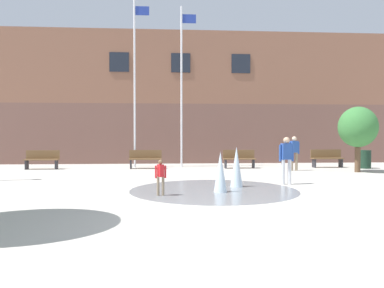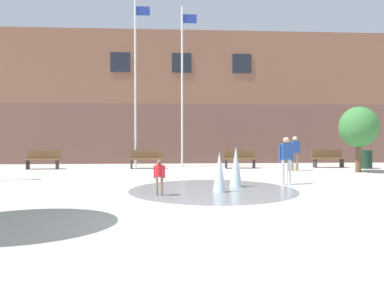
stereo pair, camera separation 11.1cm
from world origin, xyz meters
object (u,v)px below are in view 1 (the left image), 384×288
at_px(park_bench_under_right_flagpole, 239,159).
at_px(street_tree_near_building, 358,127).
at_px(flagpole_left, 135,78).
at_px(park_bench_far_left, 42,159).
at_px(teen_by_trashcan, 294,151).
at_px(park_bench_near_trashcan, 327,158).
at_px(adult_in_red, 286,157).
at_px(park_bench_left_of_flagpoles, 145,159).
at_px(child_with_pink_shirt, 161,175).
at_px(flagpole_right, 182,82).
at_px(trash_can, 365,159).

distance_m(park_bench_under_right_flagpole, street_tree_near_building, 5.62).
bearing_deg(flagpole_left, park_bench_far_left, -170.61).
relative_size(teen_by_trashcan, street_tree_near_building, 0.55).
height_order(park_bench_near_trashcan, teen_by_trashcan, teen_by_trashcan).
bearing_deg(flagpole_left, adult_in_red, -51.55).
relative_size(park_bench_near_trashcan, street_tree_near_building, 0.55).
distance_m(park_bench_far_left, park_bench_near_trashcan, 14.20).
relative_size(park_bench_left_of_flagpoles, park_bench_under_right_flagpole, 1.00).
distance_m(adult_in_red, flagpole_left, 9.68).
xyz_separation_m(teen_by_trashcan, adult_in_red, (-1.92, -4.73, 0.00)).
bearing_deg(child_with_pink_shirt, adult_in_red, -88.98).
distance_m(park_bench_near_trashcan, flagpole_right, 8.37).
bearing_deg(park_bench_left_of_flagpoles, child_with_pink_shirt, -84.03).
bearing_deg(teen_by_trashcan, park_bench_under_right_flagpole, -49.97).
bearing_deg(flagpole_right, park_bench_near_trashcan, -5.90).
distance_m(park_bench_left_of_flagpoles, flagpole_left, 4.17).
height_order(park_bench_left_of_flagpoles, trash_can, park_bench_left_of_flagpoles).
bearing_deg(child_with_pink_shirt, flagpole_right, -31.02).
relative_size(child_with_pink_shirt, flagpole_left, 0.11).
relative_size(park_bench_near_trashcan, trash_can, 1.78).
distance_m(park_bench_left_of_flagpoles, adult_in_red, 8.08).
bearing_deg(park_bench_far_left, adult_in_red, -32.17).
relative_size(park_bench_far_left, teen_by_trashcan, 1.01).
height_order(flagpole_left, street_tree_near_building, flagpole_left).
distance_m(park_bench_far_left, trash_can, 15.86).
relative_size(park_bench_far_left, flagpole_right, 0.19).
bearing_deg(street_tree_near_building, park_bench_far_left, 170.38).
bearing_deg(teen_by_trashcan, park_bench_near_trashcan, -163.22).
xyz_separation_m(park_bench_under_right_flagpole, adult_in_red, (0.37, -6.18, 0.45)).
bearing_deg(child_with_pink_shirt, flagpole_left, -15.99).
bearing_deg(park_bench_near_trashcan, flagpole_left, 175.54).
relative_size(park_bench_near_trashcan, child_with_pink_shirt, 1.62).
distance_m(park_bench_far_left, park_bench_left_of_flagpoles, 4.98).
xyz_separation_m(park_bench_under_right_flagpole, park_bench_near_trashcan, (4.55, 0.09, 0.00)).
relative_size(flagpole_left, flagpole_right, 1.04).
distance_m(flagpole_right, trash_can, 9.94).
height_order(park_bench_far_left, adult_in_red, adult_in_red).
bearing_deg(trash_can, adult_in_red, -136.09).
distance_m(park_bench_far_left, teen_by_trashcan, 12.05).
height_order(teen_by_trashcan, street_tree_near_building, street_tree_near_building).
bearing_deg(teen_by_trashcan, flagpole_right, -41.96).
distance_m(adult_in_red, child_with_pink_shirt, 4.65).
bearing_deg(park_bench_under_right_flagpole, park_bench_far_left, 179.27).
height_order(park_bench_left_of_flagpoles, flagpole_right, flagpole_right).
distance_m(teen_by_trashcan, adult_in_red, 5.10).
bearing_deg(flagpole_right, child_with_pink_shirt, -96.17).
bearing_deg(street_tree_near_building, park_bench_under_right_flagpole, 154.39).
distance_m(flagpole_right, street_tree_near_building, 8.67).
bearing_deg(flagpole_left, child_with_pink_shirt, -81.13).
relative_size(park_bench_left_of_flagpoles, street_tree_near_building, 0.55).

